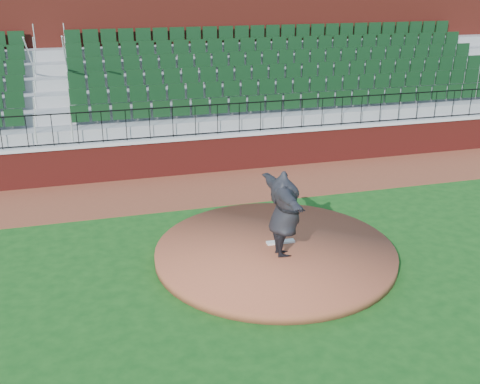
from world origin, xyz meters
The scene contains 10 objects.
ground centered at (0.00, 0.00, 0.00)m, with size 90.00×90.00×0.00m, color #144614.
warning_track centered at (0.00, 5.40, 0.01)m, with size 34.00×3.20×0.01m, color brown.
field_wall centered at (0.00, 7.00, 0.60)m, with size 34.00×0.35×1.20m, color maroon.
wall_cap centered at (0.00, 7.00, 1.25)m, with size 34.00×0.45×0.10m, color #B7B7B7.
wall_railing centered at (0.00, 7.00, 1.80)m, with size 34.00×0.05×1.00m, color black, non-canonical shape.
seating_stands centered at (0.00, 9.72, 2.30)m, with size 34.00×5.10×4.60m, color gray, non-canonical shape.
concourse_wall centered at (0.00, 12.52, 2.75)m, with size 34.00×0.50×5.50m, color maroon.
pitchers_mound centered at (0.55, 0.33, 0.12)m, with size 5.72×5.72×0.25m, color brown.
pitching_rubber centered at (0.76, 0.55, 0.27)m, with size 0.69×0.17×0.05m, color silver.
pitcher centered at (0.61, -0.06, 1.28)m, with size 2.53×0.69×2.06m, color black.
Camera 1 is at (-3.57, -11.31, 6.38)m, focal length 43.06 mm.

